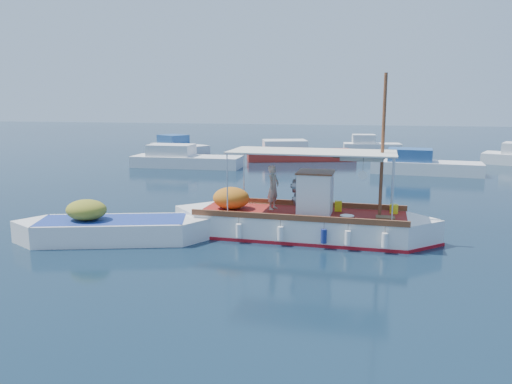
# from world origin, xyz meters

# --- Properties ---
(ground) EXTENTS (160.00, 160.00, 0.00)m
(ground) POSITION_xyz_m (0.00, 0.00, 0.00)
(ground) COLOR black
(ground) RESTS_ON ground
(fishing_caique) EXTENTS (9.43, 2.83, 5.75)m
(fishing_caique) POSITION_xyz_m (0.61, 0.02, 0.50)
(fishing_caique) COLOR white
(fishing_caique) RESTS_ON ground
(dinghy) EXTENTS (6.46, 3.17, 1.64)m
(dinghy) POSITION_xyz_m (-5.55, -1.94, 0.34)
(dinghy) COLOR white
(dinghy) RESTS_ON ground
(bg_boat_nw) EXTENTS (7.78, 2.57, 1.80)m
(bg_boat_nw) POSITION_xyz_m (-9.89, 16.39, 0.49)
(bg_boat_nw) COLOR silver
(bg_boat_nw) RESTS_ON ground
(bg_boat_n) EXTENTS (8.82, 5.06, 1.80)m
(bg_boat_n) POSITION_xyz_m (-2.63, 22.32, 0.49)
(bg_boat_n) COLOR #A3241B
(bg_boat_n) RESTS_ON ground
(bg_boat_ne) EXTENTS (6.99, 2.80, 1.80)m
(bg_boat_ne) POSITION_xyz_m (6.32, 16.75, 0.49)
(bg_boat_ne) COLOR silver
(bg_boat_ne) RESTS_ON ground
(bg_boat_far_w) EXTENTS (6.18, 5.01, 1.80)m
(bg_boat_far_w) POSITION_xyz_m (-13.86, 25.37, 0.49)
(bg_boat_far_w) COLOR silver
(bg_boat_far_w) RESTS_ON ground
(bg_boat_far_n) EXTENTS (5.26, 2.48, 1.80)m
(bg_boat_far_n) POSITION_xyz_m (3.03, 30.03, 0.49)
(bg_boat_far_n) COLOR silver
(bg_boat_far_n) RESTS_ON ground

